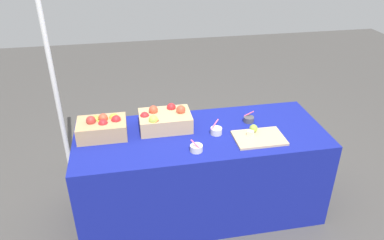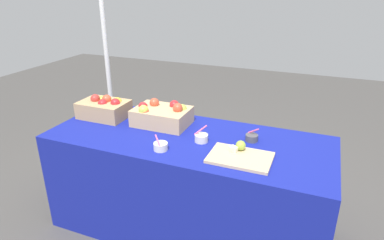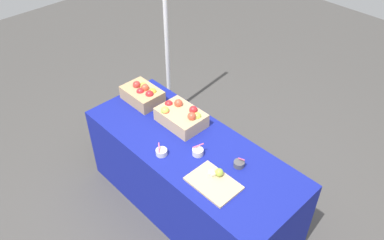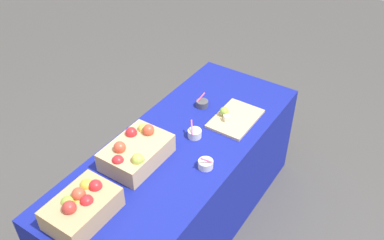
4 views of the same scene
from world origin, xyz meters
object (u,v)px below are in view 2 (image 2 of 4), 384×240
sample_bowl_mid (161,146)px  tent_pole (107,59)px  apple_crate_middle (162,115)px  apple_crate_left (105,108)px  sample_bowl_near (252,138)px  sample_bowl_far (201,138)px  cutting_board_front (240,156)px

sample_bowl_mid → tent_pole: bearing=137.2°
apple_crate_middle → sample_bowl_mid: (0.17, -0.36, -0.05)m
apple_crate_left → sample_bowl_near: apple_crate_left is taller
sample_bowl_near → sample_bowl_far: bearing=-156.0°
cutting_board_front → sample_bowl_near: 0.26m
sample_bowl_mid → sample_bowl_far: bearing=46.4°
apple_crate_left → sample_bowl_mid: 0.72m
apple_crate_left → sample_bowl_far: apple_crate_left is taller
cutting_board_front → sample_bowl_mid: 0.49m
sample_bowl_mid → tent_pole: tent_pole is taller
apple_crate_left → sample_bowl_far: 0.85m
apple_crate_middle → tent_pole: 1.09m
apple_crate_middle → sample_bowl_mid: size_ratio=4.12×
apple_crate_left → apple_crate_middle: apple_crate_middle is taller
apple_crate_left → sample_bowl_far: (0.83, -0.13, -0.05)m
cutting_board_front → sample_bowl_near: sample_bowl_near is taller
tent_pole → apple_crate_middle: bearing=-34.8°
apple_crate_middle → cutting_board_front: size_ratio=1.08×
apple_crate_left → apple_crate_middle: (0.47, 0.03, -0.00)m
sample_bowl_mid → sample_bowl_far: 0.28m
sample_bowl_mid → apple_crate_middle: bearing=115.6°
sample_bowl_mid → cutting_board_front: bearing=9.6°
apple_crate_left → sample_bowl_mid: (0.64, -0.33, -0.05)m
apple_crate_left → tent_pole: (-0.41, 0.64, 0.21)m
cutting_board_front → tent_pole: (-1.53, 0.89, 0.27)m
sample_bowl_near → apple_crate_left: bearing=-179.7°
sample_bowl_near → sample_bowl_mid: size_ratio=0.96×
apple_crate_left → sample_bowl_near: size_ratio=3.90×
apple_crate_left → apple_crate_middle: size_ratio=0.91×
sample_bowl_mid → tent_pole: size_ratio=0.05×
apple_crate_left → sample_bowl_mid: apple_crate_left is taller
apple_crate_middle → sample_bowl_near: apple_crate_middle is taller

